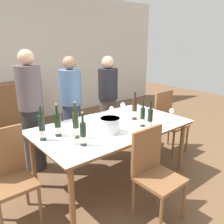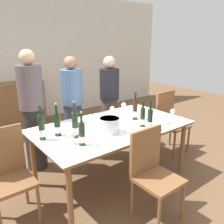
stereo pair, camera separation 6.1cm
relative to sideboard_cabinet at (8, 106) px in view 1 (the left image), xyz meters
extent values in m
plane|color=brown|center=(0.45, -2.83, -0.47)|extent=(12.00, 12.00, 0.00)
cube|color=silver|center=(0.45, 0.29, 0.93)|extent=(8.00, 0.10, 2.80)
cube|color=brown|center=(0.00, 0.00, -0.01)|extent=(1.33, 0.44, 0.93)
cube|color=brown|center=(0.00, 0.00, 0.46)|extent=(1.37, 0.46, 0.02)
cylinder|color=brown|center=(-0.43, -3.30, -0.12)|extent=(0.06, 0.06, 0.71)
cylinder|color=brown|center=(1.33, -3.30, -0.12)|extent=(0.06, 0.06, 0.71)
cylinder|color=brown|center=(-0.43, -2.37, -0.12)|extent=(0.06, 0.06, 0.71)
cylinder|color=brown|center=(1.33, -2.37, -0.12)|extent=(0.06, 0.06, 0.71)
cube|color=brown|center=(0.45, -2.83, 0.26)|extent=(1.92, 1.09, 0.04)
cube|color=white|center=(0.45, -2.83, 0.28)|extent=(1.95, 1.12, 0.01)
cylinder|color=silver|center=(0.29, -2.99, 0.37)|extent=(0.23, 0.23, 0.17)
cylinder|color=silver|center=(0.29, -2.99, 0.45)|extent=(0.24, 0.24, 0.01)
cylinder|color=black|center=(0.72, -3.22, 0.41)|extent=(0.07, 0.07, 0.25)
cylinder|color=white|center=(0.72, -3.22, 0.35)|extent=(0.07, 0.07, 0.07)
cylinder|color=black|center=(0.72, -3.22, 0.59)|extent=(0.03, 0.03, 0.11)
cylinder|color=#1E3323|center=(-0.41, -2.70, 0.42)|extent=(0.07, 0.07, 0.28)
cylinder|color=white|center=(-0.41, -2.70, 0.36)|extent=(0.07, 0.07, 0.08)
cylinder|color=#1E3323|center=(-0.41, -2.70, 0.61)|extent=(0.03, 0.03, 0.11)
cylinder|color=#28381E|center=(-0.10, -2.88, 0.43)|extent=(0.07, 0.07, 0.29)
cylinder|color=white|center=(-0.10, -2.88, 0.36)|extent=(0.07, 0.07, 0.08)
cylinder|color=#28381E|center=(-0.10, -2.88, 0.63)|extent=(0.03, 0.03, 0.11)
cylinder|color=tan|center=(-0.10, -2.88, 0.69)|extent=(0.02, 0.02, 0.02)
cylinder|color=black|center=(0.73, -3.09, 0.40)|extent=(0.06, 0.06, 0.24)
cylinder|color=white|center=(0.73, -3.09, 0.35)|extent=(0.06, 0.06, 0.07)
cylinder|color=black|center=(0.73, -3.09, 0.57)|extent=(0.02, 0.02, 0.10)
cylinder|color=#332314|center=(0.84, -2.84, 0.43)|extent=(0.07, 0.07, 0.29)
cylinder|color=white|center=(0.84, -2.84, 0.36)|extent=(0.07, 0.07, 0.08)
cylinder|color=#332314|center=(0.84, -2.84, 0.62)|extent=(0.03, 0.03, 0.09)
cylinder|color=#1E3323|center=(-0.15, -3.09, 0.40)|extent=(0.07, 0.07, 0.24)
cylinder|color=white|center=(-0.15, -3.09, 0.35)|extent=(0.07, 0.07, 0.07)
cylinder|color=#1E3323|center=(-0.15, -3.09, 0.58)|extent=(0.03, 0.03, 0.10)
cylinder|color=tan|center=(-0.15, -3.09, 0.63)|extent=(0.02, 0.02, 0.02)
cylinder|color=black|center=(-0.23, -2.70, 0.41)|extent=(0.07, 0.07, 0.26)
cylinder|color=white|center=(-0.23, -2.70, 0.35)|extent=(0.08, 0.08, 0.07)
cylinder|color=black|center=(-0.23, -2.70, 0.59)|extent=(0.03, 0.03, 0.10)
cylinder|color=tan|center=(-0.23, -2.70, 0.65)|extent=(0.02, 0.02, 0.02)
cylinder|color=white|center=(0.95, -2.49, 0.28)|extent=(0.07, 0.07, 0.00)
cylinder|color=white|center=(0.95, -2.49, 0.33)|extent=(0.01, 0.01, 0.08)
sphere|color=white|center=(0.95, -2.49, 0.39)|extent=(0.08, 0.08, 0.08)
cylinder|color=white|center=(0.69, -2.54, 0.28)|extent=(0.07, 0.07, 0.00)
cylinder|color=white|center=(0.69, -2.54, 0.33)|extent=(0.01, 0.01, 0.08)
sphere|color=white|center=(0.69, -2.54, 0.39)|extent=(0.07, 0.07, 0.07)
cylinder|color=white|center=(1.31, -3.11, 0.28)|extent=(0.07, 0.07, 0.00)
cylinder|color=white|center=(1.31, -3.11, 0.32)|extent=(0.01, 0.01, 0.06)
sphere|color=white|center=(1.31, -3.11, 0.37)|extent=(0.07, 0.07, 0.07)
cylinder|color=white|center=(1.05, -3.18, 0.28)|extent=(0.07, 0.07, 0.00)
cylinder|color=white|center=(1.05, -3.18, 0.32)|extent=(0.01, 0.01, 0.07)
sphere|color=white|center=(1.05, -3.18, 0.38)|extent=(0.08, 0.08, 0.08)
cylinder|color=white|center=(-0.22, -3.00, 0.28)|extent=(0.06, 0.06, 0.00)
cylinder|color=white|center=(-0.22, -3.00, 0.32)|extent=(0.01, 0.01, 0.07)
sphere|color=white|center=(-0.22, -3.00, 0.38)|extent=(0.08, 0.08, 0.08)
cylinder|color=brown|center=(0.17, -3.89, -0.26)|extent=(0.03, 0.03, 0.43)
cylinder|color=brown|center=(0.54, -3.89, -0.26)|extent=(0.03, 0.03, 0.43)
cylinder|color=brown|center=(0.17, -3.52, -0.26)|extent=(0.03, 0.03, 0.43)
cylinder|color=brown|center=(0.54, -3.52, -0.26)|extent=(0.03, 0.03, 0.43)
cube|color=brown|center=(0.36, -3.71, -0.03)|extent=(0.42, 0.42, 0.04)
cube|color=brown|center=(0.36, -3.51, 0.23)|extent=(0.42, 0.04, 0.48)
cylinder|color=brown|center=(-1.00, -3.02, -0.26)|extent=(0.03, 0.03, 0.42)
cylinder|color=brown|center=(-0.63, -3.02, -0.26)|extent=(0.03, 0.03, 0.42)
cylinder|color=brown|center=(-0.63, -2.65, -0.26)|extent=(0.03, 0.03, 0.42)
cube|color=brown|center=(-0.82, -2.83, -0.03)|extent=(0.42, 0.42, 0.04)
cube|color=brown|center=(-0.82, -2.64, 0.24)|extent=(0.42, 0.04, 0.51)
cylinder|color=brown|center=(1.54, -3.02, -0.25)|extent=(0.03, 0.03, 0.44)
cylinder|color=brown|center=(1.91, -3.02, -0.25)|extent=(0.03, 0.03, 0.44)
cylinder|color=brown|center=(1.54, -2.65, -0.25)|extent=(0.03, 0.03, 0.44)
cylinder|color=brown|center=(1.91, -2.65, -0.25)|extent=(0.03, 0.03, 0.44)
cube|color=brown|center=(1.72, -2.83, -0.02)|extent=(0.42, 0.42, 0.04)
cube|color=brown|center=(1.72, -2.64, 0.26)|extent=(0.42, 0.04, 0.52)
cylinder|color=#262628|center=(-0.23, -1.93, -0.02)|extent=(0.28, 0.28, 0.90)
cylinder|color=#594C51|center=(-0.23, -1.93, 0.72)|extent=(0.33, 0.33, 0.59)
sphere|color=#DBAD89|center=(-0.23, -1.93, 1.11)|extent=(0.20, 0.20, 0.20)
cylinder|color=#383F56|center=(0.40, -1.91, -0.05)|extent=(0.28, 0.28, 0.85)
cylinder|color=#4C6B93|center=(0.40, -1.91, 0.64)|extent=(0.33, 0.33, 0.53)
sphere|color=#A37556|center=(0.40, -1.91, 1.00)|extent=(0.19, 0.19, 0.19)
cylinder|color=#51473D|center=(1.13, -1.91, -0.06)|extent=(0.28, 0.28, 0.82)
cylinder|color=black|center=(1.13, -1.91, 0.60)|extent=(0.33, 0.33, 0.52)
sphere|color=#DBAD89|center=(1.13, -1.91, 0.97)|extent=(0.21, 0.21, 0.21)
camera|label=1|loc=(-1.35, -5.01, 1.33)|focal=38.00mm
camera|label=2|loc=(-1.30, -5.04, 1.33)|focal=38.00mm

